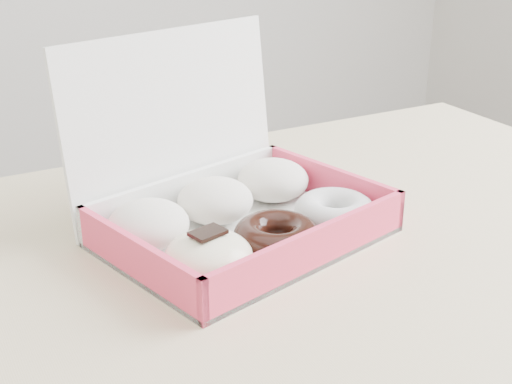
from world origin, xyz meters
name	(u,v)px	position (x,y,z in m)	size (l,w,h in m)	color
table	(244,359)	(0.00, 0.00, 0.67)	(1.20, 0.80, 0.75)	#CDB987
donut_box	(232,207)	(0.04, 0.11, 0.78)	(0.33, 0.30, 0.21)	white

